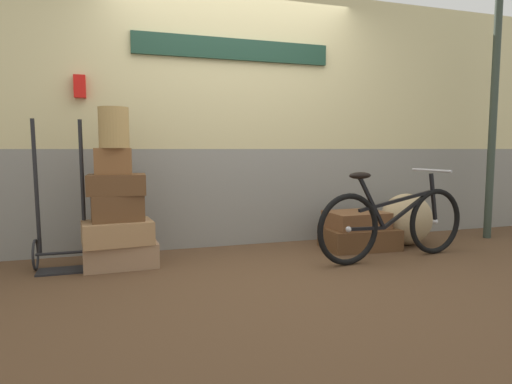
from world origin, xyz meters
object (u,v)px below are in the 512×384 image
(bicycle, at_px, (394,222))
(suitcase_1, at_px, (118,233))
(burlap_sack, at_px, (406,219))
(suitcase_5, at_px, (359,238))
(suitcase_2, at_px, (117,208))
(suitcase_4, at_px, (113,161))
(luggage_trolley, at_px, (61,234))
(suitcase_6, at_px, (356,220))
(wicker_basket, at_px, (114,128))
(suitcase_3, at_px, (117,184))
(suitcase_0, at_px, (121,254))

(bicycle, bearing_deg, suitcase_1, 168.94)
(burlap_sack, bearing_deg, suitcase_5, 179.39)
(suitcase_2, height_order, suitcase_4, suitcase_4)
(bicycle, bearing_deg, luggage_trolley, 168.71)
(suitcase_4, distance_m, burlap_sack, 2.93)
(suitcase_5, bearing_deg, suitcase_6, 138.19)
(suitcase_5, relative_size, wicker_basket, 2.12)
(burlap_sack, bearing_deg, suitcase_3, 179.22)
(suitcase_0, bearing_deg, wicker_basket, -143.60)
(suitcase_2, distance_m, suitcase_3, 0.19)
(suitcase_0, height_order, suitcase_5, suitcase_5)
(suitcase_0, relative_size, suitcase_4, 2.06)
(suitcase_3, height_order, suitcase_6, suitcase_3)
(suitcase_1, distance_m, suitcase_6, 2.28)
(suitcase_3, bearing_deg, suitcase_0, 10.02)
(suitcase_2, height_order, suitcase_6, suitcase_2)
(suitcase_4, xyz_separation_m, suitcase_6, (2.29, -0.01, -0.60))
(suitcase_0, xyz_separation_m, wicker_basket, (-0.03, -0.02, 1.06))
(suitcase_5, height_order, luggage_trolley, luggage_trolley)
(suitcase_1, relative_size, suitcase_2, 1.34)
(suitcase_5, height_order, wicker_basket, wicker_basket)
(suitcase_3, bearing_deg, suitcase_2, -89.97)
(suitcase_6, bearing_deg, burlap_sack, -4.62)
(suitcase_5, bearing_deg, suitcase_2, -177.06)
(suitcase_6, bearing_deg, bicycle, -82.09)
(suitcase_5, xyz_separation_m, luggage_trolley, (-2.75, 0.08, 0.19))
(burlap_sack, height_order, bicycle, bicycle)
(suitcase_1, bearing_deg, suitcase_3, 76.79)
(suitcase_2, bearing_deg, suitcase_3, 83.84)
(suitcase_4, xyz_separation_m, burlap_sack, (2.87, -0.04, -0.62))
(suitcase_6, bearing_deg, suitcase_2, 178.75)
(suitcase_2, relative_size, burlap_sack, 0.76)
(suitcase_1, distance_m, suitcase_4, 0.59)
(suitcase_5, distance_m, luggage_trolley, 2.75)
(suitcase_1, xyz_separation_m, suitcase_5, (2.30, 0.01, -0.20))
(suitcase_1, relative_size, suitcase_4, 1.93)
(suitcase_5, distance_m, wicker_basket, 2.54)
(suitcase_0, xyz_separation_m, luggage_trolley, (-0.47, 0.05, 0.19))
(suitcase_1, bearing_deg, suitcase_4, 100.96)
(wicker_basket, height_order, luggage_trolley, wicker_basket)
(wicker_basket, relative_size, luggage_trolley, 0.27)
(suitcase_0, height_order, suitcase_3, suitcase_3)
(luggage_trolley, height_order, burlap_sack, luggage_trolley)
(suitcase_0, relative_size, suitcase_2, 1.43)
(suitcase_4, distance_m, suitcase_5, 2.45)
(suitcase_1, height_order, suitcase_5, suitcase_1)
(burlap_sack, relative_size, bicycle, 0.34)
(wicker_basket, height_order, bicycle, wicker_basket)
(suitcase_4, height_order, suitcase_6, suitcase_4)
(suitcase_2, xyz_separation_m, wicker_basket, (-0.01, -0.00, 0.66))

